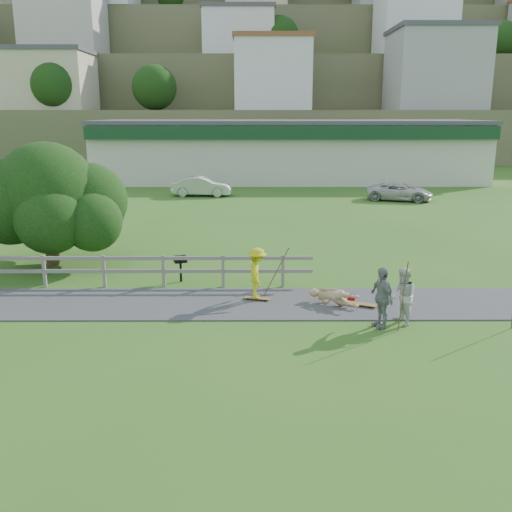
% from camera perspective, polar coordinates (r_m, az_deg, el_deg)
% --- Properties ---
extents(ground, '(260.00, 260.00, 0.00)m').
position_cam_1_polar(ground, '(16.18, -3.87, -6.54)').
color(ground, '#32621C').
rests_on(ground, ground).
extents(path, '(34.00, 3.00, 0.04)m').
position_cam_1_polar(path, '(17.58, -3.57, -4.76)').
color(path, '#353638').
rests_on(path, ground).
extents(fence, '(15.05, 0.10, 1.10)m').
position_cam_1_polar(fence, '(19.89, -16.71, -0.99)').
color(fence, '#68645B').
rests_on(fence, ground).
extents(strip_mall, '(32.50, 10.75, 5.10)m').
position_cam_1_polar(strip_mall, '(50.23, 3.20, 10.54)').
color(strip_mall, beige).
rests_on(strip_mall, ground).
extents(hillside, '(220.00, 67.00, 47.50)m').
position_cam_1_polar(hillside, '(106.78, -0.84, 18.81)').
color(hillside, '#586039').
rests_on(hillside, ground).
extents(skater_rider, '(0.62, 1.05, 1.60)m').
position_cam_1_polar(skater_rider, '(17.60, 0.11, -2.05)').
color(skater_rider, '#CBC813').
rests_on(skater_rider, ground).
extents(skater_fallen, '(1.28, 1.51, 0.58)m').
position_cam_1_polar(skater_fallen, '(17.45, 7.76, -4.06)').
color(skater_fallen, tan).
rests_on(skater_fallen, ground).
extents(spectator_a, '(0.75, 0.89, 1.61)m').
position_cam_1_polar(spectator_a, '(16.16, 14.50, -3.98)').
color(spectator_a, beige).
rests_on(spectator_a, ground).
extents(spectator_b, '(0.71, 1.07, 1.70)m').
position_cam_1_polar(spectator_b, '(15.85, 12.45, -4.05)').
color(spectator_b, gray).
rests_on(spectator_b, ground).
extents(car_silver, '(4.19, 1.63, 1.36)m').
position_cam_1_polar(car_silver, '(40.53, -5.47, 6.94)').
color(car_silver, '#BBBCC3').
rests_on(car_silver, ground).
extents(car_white, '(4.71, 3.14, 1.20)m').
position_cam_1_polar(car_white, '(39.43, 14.15, 6.27)').
color(car_white, '#B8B7B4').
rests_on(car_white, ground).
extents(tree, '(6.09, 6.09, 4.00)m').
position_cam_1_polar(tree, '(22.99, -20.01, 4.01)').
color(tree, black).
rests_on(tree, ground).
extents(bbq, '(0.50, 0.44, 0.91)m').
position_cam_1_polar(bbq, '(19.90, -7.54, -1.28)').
color(bbq, black).
rests_on(bbq, ground).
extents(longboard_rider, '(0.84, 0.41, 0.09)m').
position_cam_1_polar(longboard_rider, '(17.82, 0.11, -4.38)').
color(longboard_rider, brown).
rests_on(longboard_rider, ground).
extents(longboard_fallen, '(1.00, 0.63, 0.11)m').
position_cam_1_polar(longboard_fallen, '(17.56, 10.38, -4.87)').
color(longboard_fallen, brown).
rests_on(longboard_fallen, ground).
extents(helmet, '(0.25, 0.25, 0.25)m').
position_cam_1_polar(helmet, '(17.93, 9.50, -4.21)').
color(helmet, '#AA0804').
rests_on(helmet, ground).
extents(pole_rider, '(0.03, 0.03, 1.80)m').
position_cam_1_polar(pole_rider, '(17.97, 2.02, -1.38)').
color(pole_rider, '#523820').
rests_on(pole_rider, ground).
extents(pole_spec_left, '(0.03, 0.03, 1.95)m').
position_cam_1_polar(pole_spec_left, '(15.63, 14.49, -3.95)').
color(pole_spec_left, '#523820').
rests_on(pole_spec_left, ground).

